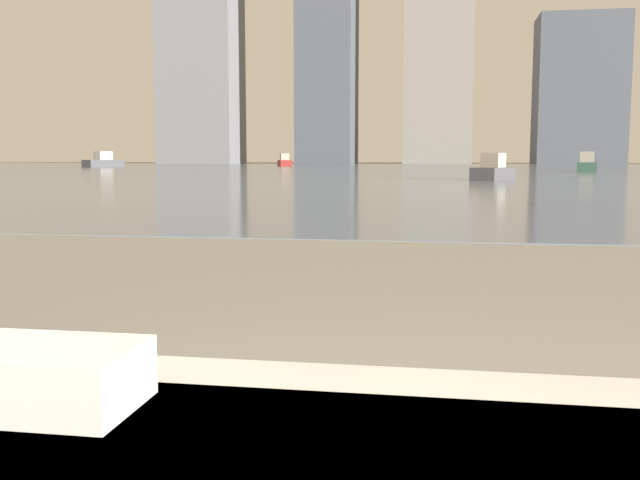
# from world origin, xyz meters

# --- Properties ---
(towel_stack) EXTENTS (0.29, 0.16, 0.08)m
(towel_stack) POSITION_xyz_m (-0.15, 0.88, 0.53)
(towel_stack) COLOR silver
(towel_stack) RESTS_ON bathtub
(harbor_water) EXTENTS (180.00, 110.00, 0.01)m
(harbor_water) POSITION_xyz_m (0.00, 62.00, 0.01)
(harbor_water) COLOR slate
(harbor_water) RESTS_ON ground_plane
(harbor_boat_0) EXTENTS (2.38, 3.90, 1.38)m
(harbor_boat_0) POSITION_xyz_m (-16.97, 78.93, 0.50)
(harbor_boat_0) COLOR maroon
(harbor_boat_0) RESTS_ON harbor_water
(harbor_boat_1) EXTENTS (2.92, 4.19, 1.49)m
(harbor_boat_1) POSITION_xyz_m (-31.57, 64.34, 0.54)
(harbor_boat_1) COLOR #4C4C51
(harbor_boat_1) RESTS_ON harbor_water
(harbor_boat_2) EXTENTS (1.72, 3.46, 1.24)m
(harbor_boat_2) POSITION_xyz_m (9.41, 47.08, 0.45)
(harbor_boat_2) COLOR #335647
(harbor_boat_2) RESTS_ON harbor_water
(harbor_boat_3) EXTENTS (1.84, 2.86, 1.01)m
(harbor_boat_3) POSITION_xyz_m (2.32, 27.68, 0.37)
(harbor_boat_3) COLOR #4C4C51
(harbor_boat_3) RESTS_ON harbor_water
(skyline_tower_2) EXTENTS (10.77, 8.51, 44.34)m
(skyline_tower_2) POSITION_xyz_m (-0.24, 118.00, 22.17)
(skyline_tower_2) COLOR gray
(skyline_tower_2) RESTS_ON ground_plane
(skyline_tower_3) EXTENTS (13.26, 8.82, 22.78)m
(skyline_tower_3) POSITION_xyz_m (21.49, 118.00, 11.39)
(skyline_tower_3) COLOR #4C515B
(skyline_tower_3) RESTS_ON ground_plane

